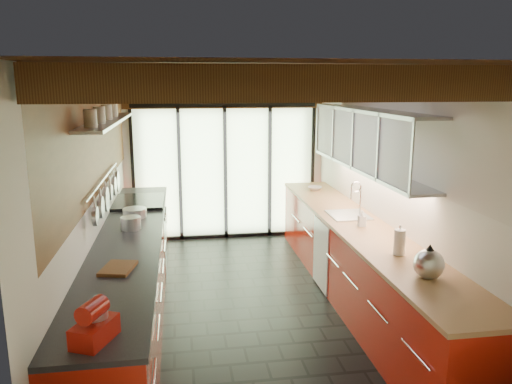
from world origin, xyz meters
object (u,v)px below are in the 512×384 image
kettle (429,262)px  bowl (315,188)px  soap_bottle (362,218)px  stand_mixer (94,324)px  paper_towel (399,242)px

kettle → bowl: size_ratio=1.58×
kettle → soap_bottle: size_ratio=1.85×
kettle → stand_mixer: bearing=-165.5°
kettle → bowl: 3.49m
soap_bottle → kettle: bearing=-90.0°
stand_mixer → kettle: (2.54, 0.66, 0.02)m
kettle → bowl: (-0.00, 3.49, -0.10)m
bowl → soap_bottle: bearing=-90.0°
soap_bottle → bowl: soap_bottle is taller
paper_towel → soap_bottle: bearing=90.0°
stand_mixer → bowl: (2.54, 4.15, -0.09)m
stand_mixer → kettle: bearing=14.5°
soap_bottle → bowl: (0.00, 1.97, -0.06)m
kettle → soap_bottle: (-0.00, 1.52, -0.04)m
stand_mixer → soap_bottle: size_ratio=1.98×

